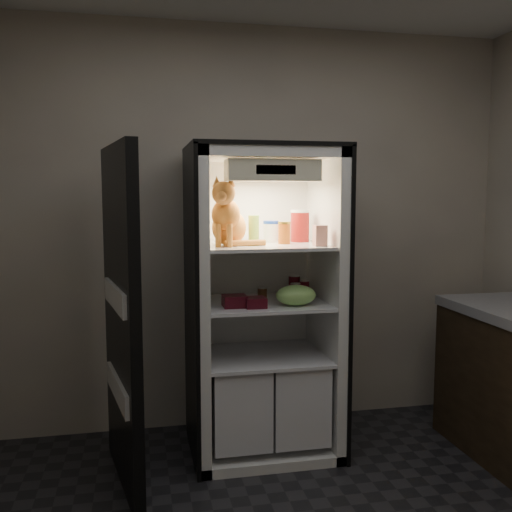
{
  "coord_description": "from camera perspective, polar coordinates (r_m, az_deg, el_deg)",
  "views": [
    {
      "loc": [
        -0.75,
        -2.01,
        1.59
      ],
      "look_at": [
        -0.05,
        1.32,
        1.22
      ],
      "focal_mm": 40.0,
      "sensor_mm": 36.0,
      "label": 1
    }
  ],
  "objects": [
    {
      "name": "room_shell",
      "position": [
        2.14,
        8.62,
        6.96
      ],
      "size": [
        3.6,
        3.6,
        3.6
      ],
      "color": "white",
      "rests_on": "floor"
    },
    {
      "name": "refrigerator",
      "position": [
        3.56,
        0.56,
        -6.71
      ],
      "size": [
        0.9,
        0.72,
        1.88
      ],
      "color": "white",
      "rests_on": "floor"
    },
    {
      "name": "fridge_door",
      "position": [
        3.18,
        -13.32,
        -6.2
      ],
      "size": [
        0.22,
        0.87,
        1.85
      ],
      "rotation": [
        0.0,
        0.0,
        0.18
      ],
      "color": "black",
      "rests_on": "floor"
    },
    {
      "name": "tabby_cat",
      "position": [
        3.32,
        -2.86,
        3.65
      ],
      "size": [
        0.34,
        0.4,
        0.4
      ],
      "rotation": [
        0.0,
        0.0,
        -0.33
      ],
      "color": "orange",
      "rests_on": "refrigerator"
    },
    {
      "name": "parmesan_shaker",
      "position": [
        3.44,
        -0.23,
        2.67
      ],
      "size": [
        0.07,
        0.07,
        0.17
      ],
      "color": "#227C28",
      "rests_on": "refrigerator"
    },
    {
      "name": "mayo_tub",
      "position": [
        3.54,
        1.5,
        2.47
      ],
      "size": [
        0.1,
        0.1,
        0.13
      ],
      "color": "white",
      "rests_on": "refrigerator"
    },
    {
      "name": "salsa_jar",
      "position": [
        3.43,
        2.84,
        2.34
      ],
      "size": [
        0.08,
        0.08,
        0.13
      ],
      "color": "maroon",
      "rests_on": "refrigerator"
    },
    {
      "name": "pepper_jar",
      "position": [
        3.58,
        4.41,
        3.02
      ],
      "size": [
        0.12,
        0.12,
        0.2
      ],
      "color": "maroon",
      "rests_on": "refrigerator"
    },
    {
      "name": "cream_carton",
      "position": [
        3.31,
        6.42,
        2.04
      ],
      "size": [
        0.07,
        0.07,
        0.12
      ],
      "primitive_type": "cube",
      "color": "silver",
      "rests_on": "refrigerator"
    },
    {
      "name": "soda_can_a",
      "position": [
        3.62,
        3.85,
        -3.02
      ],
      "size": [
        0.07,
        0.07,
        0.14
      ],
      "color": "black",
      "rests_on": "refrigerator"
    },
    {
      "name": "soda_can_b",
      "position": [
        3.58,
        4.86,
        -3.34
      ],
      "size": [
        0.06,
        0.06,
        0.11
      ],
      "color": "black",
      "rests_on": "refrigerator"
    },
    {
      "name": "soda_can_c",
      "position": [
        3.45,
        3.96,
        -3.67
      ],
      "size": [
        0.06,
        0.06,
        0.11
      ],
      "color": "black",
      "rests_on": "refrigerator"
    },
    {
      "name": "condiment_jar",
      "position": [
        3.51,
        0.64,
        -3.76
      ],
      "size": [
        0.06,
        0.06,
        0.08
      ],
      "color": "#512D17",
      "rests_on": "refrigerator"
    },
    {
      "name": "grape_bag",
      "position": [
        3.35,
        4.01,
        -3.93
      ],
      "size": [
        0.24,
        0.17,
        0.12
      ],
      "primitive_type": "ellipsoid",
      "color": "#7CB755",
      "rests_on": "refrigerator"
    },
    {
      "name": "berry_box_left",
      "position": [
        3.3,
        -2.16,
        -4.52
      ],
      "size": [
        0.13,
        0.13,
        0.07
      ],
      "primitive_type": "cube",
      "color": "#470B13",
      "rests_on": "refrigerator"
    },
    {
      "name": "berry_box_right",
      "position": [
        3.28,
        -0.06,
        -4.66
      ],
      "size": [
        0.12,
        0.12,
        0.06
      ],
      "primitive_type": "cube",
      "color": "#470B13",
      "rests_on": "refrigerator"
    }
  ]
}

